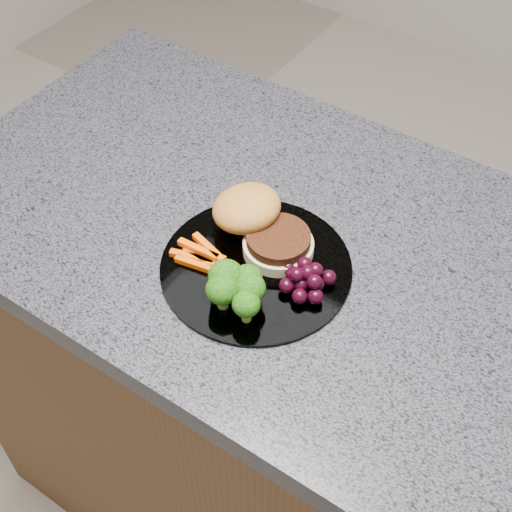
# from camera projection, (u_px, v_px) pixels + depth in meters

# --- Properties ---
(island_cabinet) EXTENTS (1.20, 0.60, 0.86)m
(island_cabinet) POSITION_uv_depth(u_px,v_px,m) (305.00, 420.00, 1.34)
(island_cabinet) COLOR #4F351B
(island_cabinet) RESTS_ON ground
(countertop) EXTENTS (1.20, 0.60, 0.04)m
(countertop) POSITION_uv_depth(u_px,v_px,m) (322.00, 262.00, 1.00)
(countertop) COLOR #4F4F59
(countertop) RESTS_ON island_cabinet
(plate) EXTENTS (0.26, 0.26, 0.01)m
(plate) POSITION_uv_depth(u_px,v_px,m) (256.00, 267.00, 0.96)
(plate) COLOR white
(plate) RESTS_ON countertop
(burger) EXTENTS (0.16, 0.12, 0.05)m
(burger) POSITION_uv_depth(u_px,v_px,m) (258.00, 223.00, 0.98)
(burger) COLOR beige
(burger) RESTS_ON plate
(carrot_sticks) EXTENTS (0.08, 0.05, 0.02)m
(carrot_sticks) POSITION_uv_depth(u_px,v_px,m) (200.00, 255.00, 0.96)
(carrot_sticks) COLOR #EB5403
(carrot_sticks) RESTS_ON plate
(broccoli) EXTENTS (0.09, 0.07, 0.06)m
(broccoli) POSITION_uv_depth(u_px,v_px,m) (236.00, 286.00, 0.90)
(broccoli) COLOR olive
(broccoli) RESTS_ON plate
(grape_bunch) EXTENTS (0.08, 0.07, 0.04)m
(grape_bunch) POSITION_uv_depth(u_px,v_px,m) (306.00, 279.00, 0.93)
(grape_bunch) COLOR black
(grape_bunch) RESTS_ON plate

